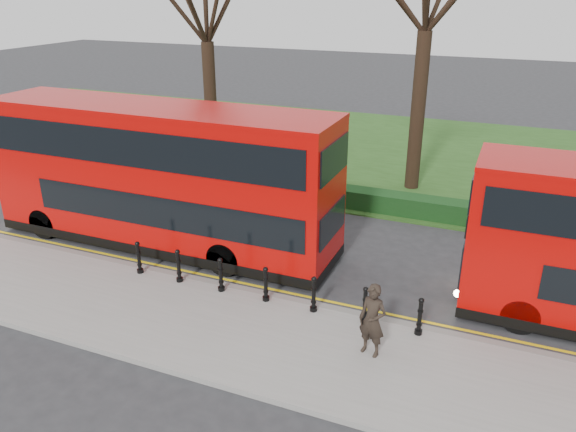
% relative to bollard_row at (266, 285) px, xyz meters
% --- Properties ---
extents(ground, '(120.00, 120.00, 0.00)m').
position_rel_bollard_row_xyz_m(ground, '(-0.11, 1.35, -0.65)').
color(ground, '#28282B').
rests_on(ground, ground).
extents(pavement, '(60.00, 4.00, 0.15)m').
position_rel_bollard_row_xyz_m(pavement, '(-0.11, -1.65, -0.58)').
color(pavement, gray).
rests_on(pavement, ground).
extents(kerb, '(60.00, 0.25, 0.16)m').
position_rel_bollard_row_xyz_m(kerb, '(-0.11, 0.35, -0.58)').
color(kerb, slate).
rests_on(kerb, ground).
extents(grass_verge, '(60.00, 18.00, 0.06)m').
position_rel_bollard_row_xyz_m(grass_verge, '(-0.11, 16.35, -0.62)').
color(grass_verge, '#244717').
rests_on(grass_verge, ground).
extents(hedge, '(60.00, 0.90, 0.80)m').
position_rel_bollard_row_xyz_m(hedge, '(-0.11, 8.15, -0.25)').
color(hedge, black).
rests_on(hedge, ground).
extents(yellow_line_outer, '(60.00, 0.10, 0.01)m').
position_rel_bollard_row_xyz_m(yellow_line_outer, '(-0.11, 0.65, -0.64)').
color(yellow_line_outer, yellow).
rests_on(yellow_line_outer, ground).
extents(yellow_line_inner, '(60.00, 0.10, 0.01)m').
position_rel_bollard_row_xyz_m(yellow_line_inner, '(-0.11, 0.85, -0.64)').
color(yellow_line_inner, yellow).
rests_on(yellow_line_inner, ground).
extents(bollard_row, '(8.69, 0.15, 1.00)m').
position_rel_bollard_row_xyz_m(bollard_row, '(0.00, 0.00, 0.00)').
color(bollard_row, black).
rests_on(bollard_row, pavement).
extents(bus_lead, '(12.11, 2.78, 4.82)m').
position_rel_bollard_row_xyz_m(bus_lead, '(-4.91, 2.34, 1.78)').
color(bus_lead, '#B10604').
rests_on(bus_lead, ground).
extents(pedestrian, '(0.76, 0.59, 1.86)m').
position_rel_bollard_row_xyz_m(pedestrian, '(3.35, -1.25, 0.43)').
color(pedestrian, black).
rests_on(pedestrian, pavement).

